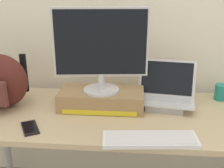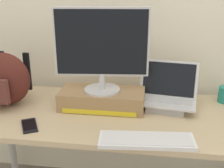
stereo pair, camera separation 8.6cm
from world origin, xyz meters
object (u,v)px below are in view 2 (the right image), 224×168
(desktop_monitor, at_px, (102,49))
(open_laptop, at_px, (167,99))
(cell_phone, at_px, (29,125))
(toner_box_yellow, at_px, (102,99))
(external_keyboard, at_px, (147,140))
(messenger_backpack, at_px, (4,79))

(desktop_monitor, distance_m, open_laptop, 0.50)
(open_laptop, relative_size, cell_phone, 2.20)
(toner_box_yellow, xyz_separation_m, cell_phone, (-0.34, -0.30, -0.05))
(toner_box_yellow, bearing_deg, external_keyboard, -52.77)
(toner_box_yellow, distance_m, desktop_monitor, 0.31)
(external_keyboard, bearing_deg, desktop_monitor, 122.22)
(toner_box_yellow, distance_m, external_keyboard, 0.46)
(open_laptop, bearing_deg, messenger_backpack, -167.34)
(desktop_monitor, relative_size, messenger_backpack, 1.57)
(desktop_monitor, height_order, open_laptop, desktop_monitor)
(messenger_backpack, bearing_deg, toner_box_yellow, 8.72)
(messenger_backpack, relative_size, cell_phone, 2.03)
(desktop_monitor, relative_size, cell_phone, 3.18)
(cell_phone, bearing_deg, toner_box_yellow, 12.58)
(desktop_monitor, relative_size, external_keyboard, 1.15)
(toner_box_yellow, height_order, messenger_backpack, messenger_backpack)
(desktop_monitor, bearing_deg, messenger_backpack, 176.73)
(toner_box_yellow, relative_size, messenger_backpack, 1.47)
(external_keyboard, distance_m, cell_phone, 0.63)
(desktop_monitor, distance_m, cell_phone, 0.58)
(external_keyboard, bearing_deg, toner_box_yellow, 122.15)
(desktop_monitor, distance_m, messenger_backpack, 0.63)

